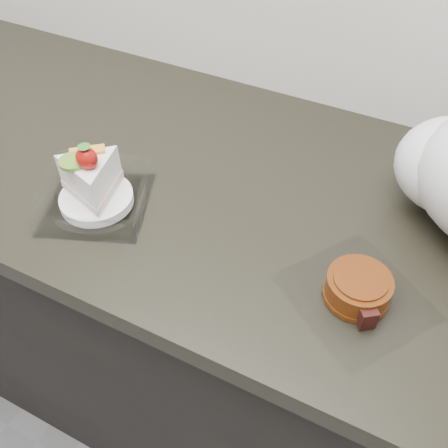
% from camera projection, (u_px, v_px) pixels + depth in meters
% --- Properties ---
extents(counter, '(2.04, 0.64, 0.90)m').
position_uv_depth(counter, '(189.00, 305.00, 1.24)').
color(counter, black).
rests_on(counter, ground).
extents(cake_tray, '(0.22, 0.22, 0.13)m').
position_uv_depth(cake_tray, '(94.00, 189.00, 0.82)').
color(cake_tray, white).
rests_on(cake_tray, counter).
extents(mooncake_wrap, '(0.25, 0.24, 0.04)m').
position_uv_depth(mooncake_wrap, '(358.00, 290.00, 0.70)').
color(mooncake_wrap, white).
rests_on(mooncake_wrap, counter).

